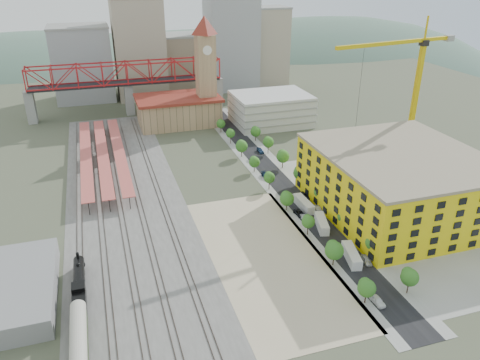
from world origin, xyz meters
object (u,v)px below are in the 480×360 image
object	(u,v)px
site_trailer_c	(304,204)
site_trailer_d	(302,203)
site_trailer_b	(322,223)
locomotive	(79,284)
site_trailer_a	(351,255)
construction_building	(399,182)
tower_crane	(411,78)
car_0	(377,301)
coach	(79,341)
clock_tower	(205,61)

from	to	relation	value
site_trailer_c	site_trailer_d	xyz separation A→B (m)	(0.00, 1.25, -0.18)
site_trailer_b	locomotive	bearing A→B (deg)	-156.64
site_trailer_a	site_trailer_d	size ratio (longest dim) A/B	1.13
construction_building	site_trailer_d	xyz separation A→B (m)	(-26.00, 10.80, -8.20)
tower_crane	car_0	xyz separation A→B (m)	(-50.05, -64.78, -31.87)
construction_building	car_0	size ratio (longest dim) A/B	10.79
coach	tower_crane	distance (m)	131.41
locomotive	tower_crane	world-z (taller)	tower_crane
locomotive	coach	bearing A→B (deg)	-90.00
clock_tower	site_trailer_c	distance (m)	94.82
car_0	site_trailer_a	bearing A→B (deg)	77.04
clock_tower	construction_building	distance (m)	107.36
site_trailer_b	site_trailer_c	world-z (taller)	site_trailer_c
tower_crane	site_trailer_d	size ratio (longest dim) A/B	5.99
car_0	clock_tower	bearing A→B (deg)	89.38
clock_tower	tower_crane	distance (m)	90.09
car_0	site_trailer_d	bearing A→B (deg)	83.60
tower_crane	locomotive	bearing A→B (deg)	-160.31
locomotive	car_0	xyz separation A→B (m)	(63.00, -24.32, -1.28)
clock_tower	car_0	bearing A→B (deg)	-87.89
site_trailer_d	construction_building	bearing A→B (deg)	-26.79
locomotive	site_trailer_c	bearing A→B (deg)	17.82
site_trailer_a	site_trailer_b	distance (m)	16.73
locomotive	tower_crane	xyz separation A→B (m)	(113.05, 40.47, 30.59)
clock_tower	car_0	distance (m)	138.90
site_trailer_c	site_trailer_a	bearing A→B (deg)	-91.39
clock_tower	locomotive	distance (m)	128.61
construction_building	site_trailer_c	size ratio (longest dim) A/B	5.00
site_trailer_a	coach	bearing A→B (deg)	-156.51
construction_building	locomotive	world-z (taller)	construction_building
clock_tower	construction_building	bearing A→B (deg)	-71.22
coach	site_trailer_b	distance (m)	71.99
clock_tower	site_trailer_c	world-z (taller)	clock_tower
clock_tower	site_trailer_c	bearing A→B (deg)	-84.95
tower_crane	site_trailer_c	distance (m)	59.69
locomotive	site_trailer_b	bearing A→B (deg)	7.80
tower_crane	site_trailer_a	world-z (taller)	tower_crane
site_trailer_d	site_trailer_a	bearing A→B (deg)	-94.23
coach	car_0	distance (m)	63.21
clock_tower	coach	distance (m)	145.81
coach	site_trailer_d	xyz separation A→B (m)	(66.00, 42.11, -1.89)
site_trailer_d	tower_crane	bearing A→B (deg)	16.70
construction_building	coach	size ratio (longest dim) A/B	2.73
coach	clock_tower	bearing A→B (deg)	66.17
coach	site_trailer_a	xyz separation A→B (m)	(66.00, 11.96, -1.73)
coach	tower_crane	xyz separation A→B (m)	(113.05, 60.11, 29.57)
clock_tower	construction_building	world-z (taller)	clock_tower
site_trailer_b	site_trailer_a	bearing A→B (deg)	-74.43
coach	car_0	world-z (taller)	coach
site_trailer_c	car_0	size ratio (longest dim) A/B	2.16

